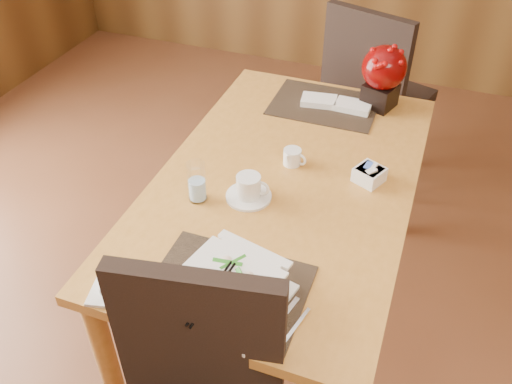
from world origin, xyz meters
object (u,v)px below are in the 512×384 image
(soup_setting, at_px, (231,287))
(coffee_cup, at_px, (249,189))
(dining_table, at_px, (285,198))
(sugar_caddy, at_px, (369,175))
(far_chair, at_px, (372,88))
(bread_plate, at_px, (123,285))
(creamer_jug, at_px, (292,157))
(berry_decor, at_px, (383,73))
(water_glass, at_px, (197,182))

(soup_setting, bearing_deg, coffee_cup, 118.43)
(dining_table, height_order, coffee_cup, coffee_cup)
(sugar_caddy, relative_size, far_chair, 0.09)
(dining_table, bearing_deg, bread_plate, -113.79)
(coffee_cup, relative_size, creamer_jug, 1.85)
(berry_decor, height_order, far_chair, berry_decor)
(soup_setting, bearing_deg, bread_plate, -155.04)
(sugar_caddy, xyz_separation_m, far_chair, (-0.15, 1.02, -0.20))
(soup_setting, bearing_deg, creamer_jug, 106.50)
(coffee_cup, relative_size, sugar_caddy, 1.72)
(bread_plate, bearing_deg, berry_decor, 68.30)
(berry_decor, bearing_deg, coffee_cup, -111.75)
(soup_setting, bearing_deg, berry_decor, 94.62)
(water_glass, xyz_separation_m, creamer_jug, (0.24, 0.31, -0.04))
(berry_decor, xyz_separation_m, bread_plate, (-0.51, -1.28, -0.15))
(water_glass, bearing_deg, bread_plate, -94.94)
(dining_table, xyz_separation_m, water_glass, (-0.25, -0.22, 0.17))
(dining_table, relative_size, far_chair, 1.47)
(water_glass, height_order, far_chair, far_chair)
(far_chair, bearing_deg, creamer_jug, 100.99)
(soup_setting, distance_m, berry_decor, 1.23)
(sugar_caddy, bearing_deg, far_chair, 98.64)
(water_glass, distance_m, sugar_caddy, 0.61)
(bread_plate, distance_m, far_chair, 1.81)
(berry_decor, bearing_deg, water_glass, -119.21)
(soup_setting, relative_size, far_chair, 0.33)
(coffee_cup, distance_m, far_chair, 1.29)
(water_glass, bearing_deg, coffee_cup, 22.48)
(dining_table, relative_size, soup_setting, 4.48)
(dining_table, distance_m, coffee_cup, 0.22)
(bread_plate, bearing_deg, sugar_caddy, 52.26)
(water_glass, relative_size, bread_plate, 0.89)
(soup_setting, relative_size, creamer_jug, 3.89)
(creamer_jug, bearing_deg, dining_table, -70.75)
(dining_table, xyz_separation_m, far_chair, (0.13, 1.10, -0.08))
(coffee_cup, xyz_separation_m, far_chair, (0.22, 1.25, -0.21))
(creamer_jug, distance_m, sugar_caddy, 0.29)
(berry_decor, bearing_deg, soup_setting, -99.04)
(dining_table, xyz_separation_m, berry_decor, (0.22, 0.62, 0.25))
(far_chair, bearing_deg, dining_table, 101.92)
(dining_table, height_order, creamer_jug, creamer_jug)
(water_glass, bearing_deg, creamer_jug, 51.60)
(dining_table, xyz_separation_m, sugar_caddy, (0.28, 0.09, 0.12))
(coffee_cup, height_order, sugar_caddy, coffee_cup)
(dining_table, xyz_separation_m, soup_setting, (0.03, -0.59, 0.15))
(water_glass, height_order, creamer_jug, water_glass)
(coffee_cup, distance_m, sugar_caddy, 0.44)
(water_glass, bearing_deg, dining_table, 40.87)
(coffee_cup, xyz_separation_m, creamer_jug, (0.08, 0.24, -0.01))
(coffee_cup, bearing_deg, water_glass, -157.52)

